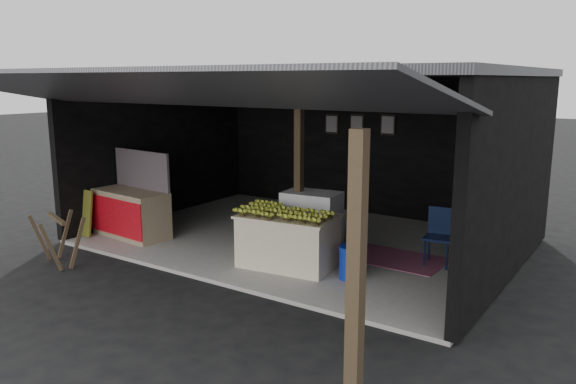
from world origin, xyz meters
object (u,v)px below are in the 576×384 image
Objects in this scene: banana_table at (288,241)px; white_crate at (312,222)px; sawhorse at (58,235)px; water_barrel at (350,264)px; plastic_chair at (440,231)px; neighbor_stall at (131,211)px.

white_crate is (-0.10, 0.84, 0.10)m from banana_table.
sawhorse reaches higher than water_barrel.
plastic_chair reaches higher than banana_table.
sawhorse is 5.90m from plastic_chair.
white_crate reaches higher than water_barrel.
neighbor_stall is 1.75× the size of sawhorse.
banana_table is 1.55× the size of white_crate.
neighbor_stall is 5.39m from plastic_chair.
sawhorse is 4.52m from water_barrel.
neighbor_stall reaches higher than banana_table.
neighbor_stall is at bearing -176.99° from water_barrel.
white_crate is 1.42m from water_barrel.
water_barrel is (4.32, 0.23, -0.24)m from neighbor_stall.
water_barrel is 0.52× the size of plastic_chair.
plastic_chair is (5.15, 1.60, 0.05)m from neighbor_stall.
sawhorse is at bearing -78.09° from neighbor_stall.
neighbor_stall is 4.34m from water_barrel.
banana_table is at bearing -150.57° from plastic_chair.
banana_table is at bearing 7.95° from neighbor_stall.
neighbor_stall is (-3.28, -0.19, 0.06)m from banana_table.
banana_table is 1.01× the size of neighbor_stall.
white_crate is 0.65× the size of neighbor_stall.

